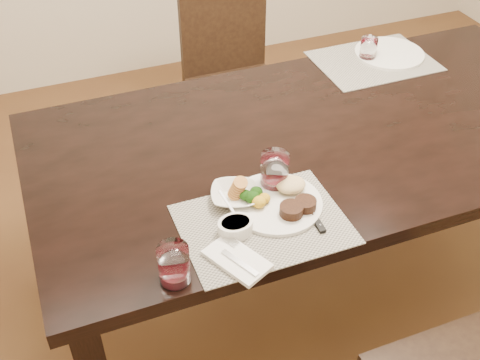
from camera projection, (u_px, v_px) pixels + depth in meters
name	position (u px, v px, depth m)	size (l,w,h in m)	color
ground_plane	(311.00, 279.00, 2.51)	(4.50, 4.50, 0.00)	#4A2B18
dining_table	(326.00, 151.00, 2.08)	(2.00, 1.00, 0.75)	black
chair_far	(231.00, 69.00, 2.86)	(0.42, 0.42, 0.90)	black
placemat_near	(263.00, 224.00, 1.68)	(0.46, 0.34, 0.00)	gray
placemat_far	(374.00, 61.00, 2.41)	(0.46, 0.34, 0.00)	gray
dinner_plate	(280.00, 200.00, 1.73)	(0.27, 0.27, 0.05)	silver
napkin_fork	(237.00, 259.00, 1.57)	(0.16, 0.20, 0.02)	white
steak_knife	(312.00, 216.00, 1.70)	(0.02, 0.22, 0.01)	white
cracker_bowl	(235.00, 195.00, 1.75)	(0.18, 0.18, 0.06)	silver
sauce_ramekin	(235.00, 226.00, 1.64)	(0.10, 0.15, 0.08)	silver
wine_glass_near	(275.00, 173.00, 1.77)	(0.08, 0.08, 0.11)	silver
far_plate	(389.00, 53.00, 2.44)	(0.28, 0.28, 0.01)	silver
wine_glass_far	(368.00, 50.00, 2.39)	(0.07, 0.07, 0.09)	silver
wine_glass_side	(174.00, 266.00, 1.50)	(0.08, 0.08, 0.11)	silver
salt_cellar	(270.00, 166.00, 1.87)	(0.05, 0.05, 0.02)	silver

